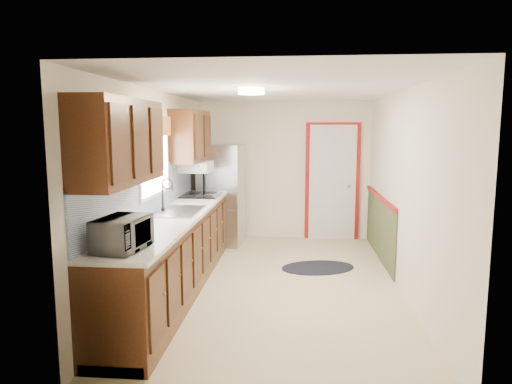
# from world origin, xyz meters

# --- Properties ---
(room_shell) EXTENTS (3.20, 5.20, 2.52)m
(room_shell) POSITION_xyz_m (0.00, 0.00, 1.20)
(room_shell) COLOR beige
(room_shell) RESTS_ON ground
(kitchen_run) EXTENTS (0.63, 4.00, 2.20)m
(kitchen_run) POSITION_xyz_m (-1.24, -0.29, 0.81)
(kitchen_run) COLOR #391C0D
(kitchen_run) RESTS_ON ground
(back_wall_trim) EXTENTS (1.12, 2.30, 2.08)m
(back_wall_trim) POSITION_xyz_m (0.99, 2.21, 0.89)
(back_wall_trim) COLOR maroon
(back_wall_trim) RESTS_ON ground
(ceiling_fixture) EXTENTS (0.30, 0.30, 0.06)m
(ceiling_fixture) POSITION_xyz_m (-0.30, -0.20, 2.36)
(ceiling_fixture) COLOR #FFD88C
(ceiling_fixture) RESTS_ON room_shell
(microwave) EXTENTS (0.33, 0.53, 0.34)m
(microwave) POSITION_xyz_m (-1.20, -1.95, 1.11)
(microwave) COLOR white
(microwave) RESTS_ON kitchen_run
(refrigerator) EXTENTS (0.76, 0.73, 1.67)m
(refrigerator) POSITION_xyz_m (-1.02, 1.97, 0.83)
(refrigerator) COLOR #B7B7BC
(refrigerator) RESTS_ON ground
(rug) EXTENTS (1.18, 0.93, 0.01)m
(rug) POSITION_xyz_m (0.54, 0.71, 0.01)
(rug) COLOR black
(rug) RESTS_ON ground
(cooktop) EXTENTS (0.54, 0.65, 0.02)m
(cooktop) POSITION_xyz_m (-1.19, 1.14, 0.95)
(cooktop) COLOR black
(cooktop) RESTS_ON kitchen_run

